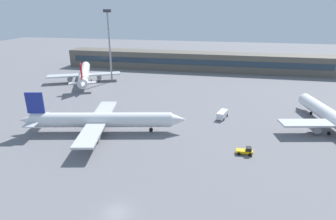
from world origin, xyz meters
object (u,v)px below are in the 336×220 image
(airplane_near, at_px, (103,120))
(airplane_far, at_px, (84,73))
(airplane_mid, at_px, (336,120))
(service_van_white, at_px, (222,114))
(baggage_tug_yellow, at_px, (246,151))
(floodlight_tower_west, at_px, (109,42))

(airplane_near, xyz_separation_m, airplane_far, (-30.33, 48.53, 0.07))
(airplane_far, bearing_deg, airplane_mid, -22.08)
(service_van_white, bearing_deg, baggage_tug_yellow, -75.04)
(baggage_tug_yellow, height_order, service_van_white, service_van_white)
(airplane_near, xyz_separation_m, service_van_white, (30.20, 16.00, -2.17))
(service_van_white, xyz_separation_m, floodlight_tower_west, (-48.44, 33.98, 15.94))
(airplane_far, distance_m, floodlight_tower_west, 18.33)
(airplane_far, distance_m, baggage_tug_yellow, 85.00)
(airplane_near, relative_size, baggage_tug_yellow, 11.86)
(floodlight_tower_west, bearing_deg, airplane_mid, -26.00)
(service_van_white, bearing_deg, airplane_mid, -7.44)
(airplane_far, relative_size, floodlight_tower_west, 1.39)
(airplane_near, bearing_deg, airplane_mid, 11.66)
(airplane_near, distance_m, service_van_white, 34.25)
(baggage_tug_yellow, relative_size, service_van_white, 0.66)
(airplane_mid, relative_size, baggage_tug_yellow, 11.68)
(service_van_white, bearing_deg, floodlight_tower_west, 144.95)
(airplane_mid, bearing_deg, service_van_white, 172.56)
(airplane_mid, relative_size, service_van_white, 7.65)
(airplane_mid, bearing_deg, airplane_near, -168.34)
(airplane_near, bearing_deg, airplane_far, 122.00)
(airplane_far, relative_size, baggage_tug_yellow, 11.41)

